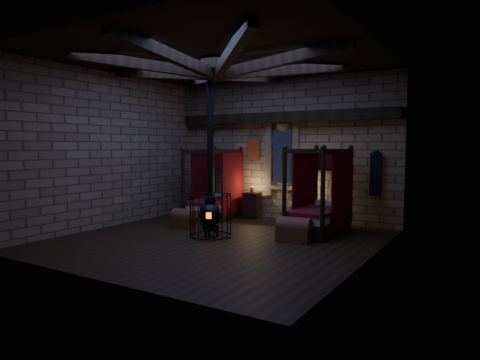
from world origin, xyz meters
The scene contains 8 objects.
room centered at (0.00, 0.09, 3.74)m, with size 7.02×7.02×4.29m.
bed_left centered at (-1.72, 2.38, 0.52)m, with size 1.29×2.11×2.08m.
bed_right centered at (1.73, 2.10, 0.53)m, with size 1.11×2.06×2.13m.
trunk_left centered at (-1.60, 0.80, 0.23)m, with size 0.75×0.52×0.52m.
trunk_right centered at (1.59, 0.85, 0.25)m, with size 0.83×0.57×0.57m.
nightstand_left centered at (-0.83, 3.09, 0.41)m, with size 0.56×0.54×0.97m.
nightstand_right centered at (0.85, 3.09, 0.39)m, with size 0.51×0.50×0.83m.
stove centered at (-0.33, 0.21, 0.63)m, with size 1.02×1.02×4.05m.
Camera 1 is at (5.64, -8.15, 2.21)m, focal length 32.00 mm.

